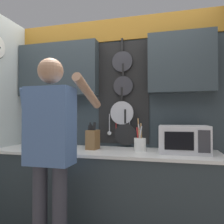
# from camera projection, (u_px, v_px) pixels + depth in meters

# --- Properties ---
(base_cabinet_counter) EXTENTS (2.37, 0.66, 0.89)m
(base_cabinet_counter) POSITION_uv_depth(u_px,v_px,m) (102.00, 192.00, 2.30)
(base_cabinet_counter) COLOR #2D383D
(base_cabinet_counter) RESTS_ON ground_plane
(back_wall_unit) EXTENTS (2.94, 0.20, 2.42)m
(back_wall_unit) POSITION_uv_depth(u_px,v_px,m) (108.00, 97.00, 2.62)
(back_wall_unit) COLOR #2D383D
(back_wall_unit) RESTS_ON ground_plane
(microwave) EXTENTS (0.47, 0.36, 0.27)m
(microwave) POSITION_uv_depth(u_px,v_px,m) (184.00, 139.00, 2.14)
(microwave) COLOR silver
(microwave) RESTS_ON base_cabinet_counter
(knife_block) EXTENTS (0.12, 0.16, 0.29)m
(knife_block) POSITION_uv_depth(u_px,v_px,m) (93.00, 139.00, 2.38)
(knife_block) COLOR brown
(knife_block) RESTS_ON base_cabinet_counter
(utensil_crock) EXTENTS (0.12, 0.12, 0.34)m
(utensil_crock) POSITION_uv_depth(u_px,v_px,m) (140.00, 143.00, 2.25)
(utensil_crock) COLOR white
(utensil_crock) RESTS_ON base_cabinet_counter
(person) EXTENTS (0.54, 0.65, 1.72)m
(person) POSITION_uv_depth(u_px,v_px,m) (51.00, 142.00, 1.80)
(person) COLOR #383842
(person) RESTS_ON ground_plane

